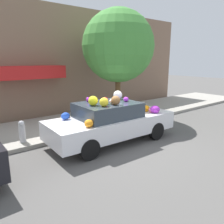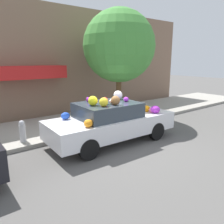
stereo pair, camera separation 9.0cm
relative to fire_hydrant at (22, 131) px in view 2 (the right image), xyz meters
name	(u,v)px [view 2 (the right image)]	position (x,y,z in m)	size (l,w,h in m)	color
ground_plane	(114,142)	(2.49, -1.57, -0.48)	(60.00, 60.00, 0.00)	#565451
sidewalk_curb	(75,123)	(2.49, 1.13, -0.41)	(24.00, 3.20, 0.13)	#9E998E
building_facade	(50,62)	(2.43, 3.35, 2.13)	(18.00, 1.20, 5.26)	#846651
street_tree	(119,46)	(4.61, 0.79, 2.81)	(3.19, 3.19, 4.75)	brown
fire_hydrant	(22,131)	(0.00, 0.00, 0.00)	(0.20, 0.20, 0.70)	#B2B2B7
art_car	(111,121)	(2.45, -1.46, 0.24)	(4.36, 1.80, 1.66)	silver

